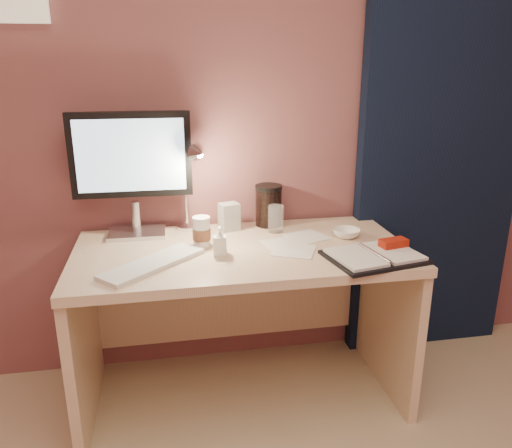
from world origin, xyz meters
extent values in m
plane|color=#8C5154|center=(0.00, 1.75, 1.25)|extent=(3.50, 0.00, 3.50)
cube|color=black|center=(1.05, 1.69, 1.10)|extent=(0.85, 0.08, 2.20)
cube|color=beige|center=(0.00, 1.38, 0.71)|extent=(1.40, 0.70, 0.04)
cube|color=beige|center=(-0.68, 1.38, 0.34)|extent=(0.04, 0.66, 0.69)
cube|color=beige|center=(0.68, 1.38, 0.34)|extent=(0.04, 0.66, 0.69)
cube|color=beige|center=(0.00, 1.71, 0.40)|extent=(1.32, 0.03, 0.55)
cube|color=silver|center=(-0.44, 1.64, 0.74)|extent=(0.25, 0.19, 0.02)
cylinder|color=silver|center=(-0.44, 1.64, 0.82)|extent=(0.04, 0.04, 0.14)
cube|color=black|center=(-0.44, 1.64, 1.10)|extent=(0.52, 0.05, 0.37)
cube|color=#BBE2FF|center=(-0.44, 1.60, 1.10)|extent=(0.46, 0.01, 0.31)
cube|color=white|center=(-0.37, 1.25, 0.74)|extent=(0.41, 0.40, 0.02)
cube|color=black|center=(0.50, 1.17, 0.74)|extent=(0.41, 0.34, 0.01)
cube|color=silver|center=(0.41, 1.15, 0.75)|extent=(0.20, 0.26, 0.01)
cube|color=silver|center=(0.59, 1.18, 0.75)|extent=(0.20, 0.26, 0.01)
cube|color=#A52A0E|center=(0.60, 1.22, 0.77)|extent=(0.12, 0.08, 0.03)
cube|color=silver|center=(0.19, 1.39, 0.73)|extent=(0.20, 0.20, 0.00)
cube|color=silver|center=(0.21, 1.31, 0.73)|extent=(0.22, 0.22, 0.00)
cube|color=silver|center=(0.31, 1.47, 0.73)|extent=(0.21, 0.21, 0.00)
cylinder|color=white|center=(-0.16, 1.45, 0.79)|extent=(0.07, 0.07, 0.11)
cylinder|color=brown|center=(-0.16, 1.45, 0.78)|extent=(0.08, 0.08, 0.05)
cylinder|color=white|center=(-0.16, 1.45, 0.85)|extent=(0.08, 0.08, 0.01)
cylinder|color=white|center=(0.19, 1.57, 0.79)|extent=(0.07, 0.07, 0.12)
imported|color=white|center=(0.48, 1.43, 0.75)|extent=(0.15, 0.15, 0.04)
imported|color=white|center=(-0.10, 1.33, 0.79)|extent=(0.06, 0.06, 0.12)
cylinder|color=black|center=(0.17, 1.67, 0.82)|extent=(0.12, 0.12, 0.18)
cube|color=#B2B1AD|center=(-0.02, 1.63, 0.79)|extent=(0.10, 0.09, 0.13)
cylinder|color=silver|center=(-0.21, 1.68, 0.74)|extent=(0.10, 0.10, 0.02)
cylinder|color=silver|center=(-0.21, 1.68, 0.93)|extent=(0.02, 0.02, 0.37)
cone|color=silver|center=(-0.27, 1.52, 1.11)|extent=(0.09, 0.09, 0.08)
camera|label=1|loc=(-0.30, -0.56, 1.48)|focal=35.00mm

